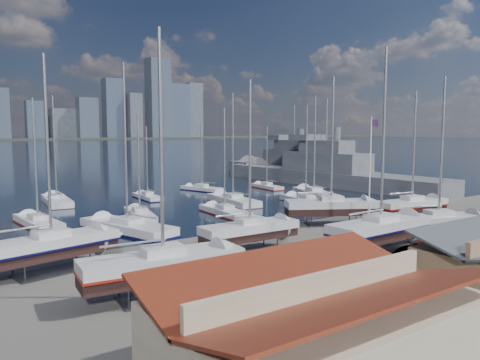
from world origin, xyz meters
TOP-DOWN VIEW (x-y plane):
  - ground at (0.00, -10.00)m, footprint 1400.00×1400.00m
  - shed_red at (-18.00, -26.00)m, footprint 14.70×9.45m
  - sailboat_cradle_0 at (-24.35, -4.23)m, footprint 10.39×4.75m
  - sailboat_cradle_1 at (-19.77, -13.78)m, footprint 10.73×3.93m
  - sailboat_cradle_2 at (-8.76, -8.06)m, footprint 9.17×2.76m
  - sailboat_cradle_3 at (0.52, -14.67)m, footprint 11.08×3.35m
  - sailboat_cradle_4 at (6.03, -3.41)m, footprint 10.30×7.51m
  - sailboat_cradle_5 at (7.83, -15.55)m, footprint 9.94×6.24m
  - sailboat_cradle_6 at (14.74, -7.81)m, footprint 9.60×3.80m
  - sailboat_moored_1 at (-21.54, 14.54)m, footprint 3.69×10.17m
  - sailboat_moored_2 at (-15.85, 29.84)m, footprint 4.05×11.09m
  - sailboat_moored_3 at (-14.53, 5.76)m, footprint 6.81×12.72m
  - sailboat_moored_4 at (-10.21, 12.79)m, footprint 4.35×9.28m
  - sailboat_moored_5 at (-2.97, 26.93)m, footprint 2.55×8.03m
  - sailboat_moored_6 at (-0.55, 8.63)m, footprint 3.18×9.56m
  - sailboat_moored_7 at (5.37, 15.50)m, footprint 4.09×11.37m
  - sailboat_moored_8 at (9.08, 30.91)m, footprint 4.78×8.78m
  - sailboat_moored_9 at (14.14, 9.49)m, footprint 4.01×10.22m
  - sailboat_moored_10 at (20.43, 14.34)m, footprint 6.82×11.77m
  - sailboat_moored_11 at (20.57, 26.90)m, footprint 2.89×8.16m
  - naval_ship_east at (34.18, 25.44)m, footprint 11.39×51.71m
  - naval_ship_west at (39.48, 41.00)m, footprint 10.18×47.38m
  - car_a at (-5.83, -18.01)m, footprint 2.91×4.41m
  - car_b at (0.22, -18.37)m, footprint 4.24×1.73m
  - car_c at (3.18, -19.24)m, footprint 3.11×5.61m
  - flagpole at (5.42, -9.35)m, footprint 1.06×0.12m

SIDE VIEW (x-z plane):
  - ground at x=0.00m, z-range 0.00..0.00m
  - sailboat_moored_6 at x=-0.55m, z-range -6.74..7.35m
  - sailboat_moored_1 at x=-21.54m, z-range -7.14..7.75m
  - sailboat_moored_8 at x=9.08m, z-range -6.01..6.63m
  - sailboat_moored_11 at x=20.57m, z-range -5.68..6.29m
  - sailboat_moored_10 at x=20.43m, z-range -8.19..8.81m
  - sailboat_moored_5 at x=-2.97m, z-range -5.63..6.25m
  - sailboat_moored_3 at x=-14.53m, z-range -8.85..9.47m
  - sailboat_moored_9 at x=14.14m, z-range -7.19..7.83m
  - sailboat_moored_2 at x=-15.85m, z-range -7.87..8.51m
  - sailboat_moored_4 at x=-10.21m, z-range -6.44..7.08m
  - sailboat_moored_7 at x=5.37m, z-range -8.09..8.73m
  - car_b at x=0.22m, z-range 0.00..1.37m
  - car_a at x=-5.83m, z-range 0.00..1.40m
  - car_c at x=3.18m, z-range 0.00..1.49m
  - naval_ship_west at x=39.48m, z-range -7.45..10.78m
  - naval_ship_east at x=34.18m, z-range -7.64..10.98m
  - sailboat_cradle_2 at x=-8.76m, z-range -5.45..9.50m
  - sailboat_cradle_6 at x=14.74m, z-range -5.55..9.61m
  - sailboat_cradle_5 at x=7.83m, z-range -5.76..9.87m
  - sailboat_cradle_0 at x=-24.35m, z-range -6.02..10.18m
  - sailboat_cradle_4 at x=6.03m, z-range -6.21..10.42m
  - sailboat_cradle_1 at x=-19.77m, z-range -6.33..10.56m
  - sailboat_cradle_3 at x=0.52m, z-range -6.67..10.98m
  - shed_red at x=-18.00m, z-range 0.07..4.57m
  - flagpole at x=5.42m, z-range 0.92..12.95m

